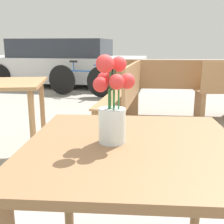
% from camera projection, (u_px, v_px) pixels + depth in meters
% --- Properties ---
extents(table_front, '(0.83, 0.86, 0.70)m').
position_uv_depth(table_front, '(132.00, 168.00, 1.09)').
color(table_front, brown).
rests_on(table_front, ground_plane).
extents(flower_vase, '(0.15, 0.14, 0.33)m').
position_uv_depth(flower_vase, '(112.00, 109.00, 1.04)').
color(flower_vase, silver).
rests_on(flower_vase, table_front).
extents(bench_near, '(0.57, 1.52, 0.85)m').
position_uv_depth(bench_near, '(125.00, 96.00, 3.40)').
color(bench_near, '#9E7047').
rests_on(bench_near, ground_plane).
extents(bench_middle, '(1.85, 0.45, 0.85)m').
position_uv_depth(bench_middle, '(177.00, 85.00, 4.20)').
color(bench_middle, '#9E7047').
rests_on(bench_middle, ground_plane).
extents(table_back, '(0.74, 0.82, 0.74)m').
position_uv_depth(table_back, '(8.00, 97.00, 2.55)').
color(table_back, '#9E7047').
rests_on(table_back, ground_plane).
extents(bicycle, '(1.50, 0.61, 0.74)m').
position_uv_depth(bicycle, '(81.00, 80.00, 5.89)').
color(bicycle, black).
rests_on(bicycle, ground_plane).
extents(parked_car, '(4.53, 2.40, 1.20)m').
position_uv_depth(parked_car, '(64.00, 63.00, 7.51)').
color(parked_car, silver).
rests_on(parked_car, ground_plane).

